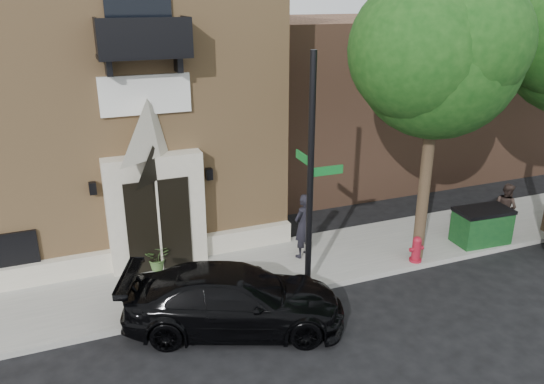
# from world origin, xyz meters

# --- Properties ---
(ground) EXTENTS (120.00, 120.00, 0.00)m
(ground) POSITION_xyz_m (0.00, 0.00, 0.00)
(ground) COLOR black
(ground) RESTS_ON ground
(sidewalk) EXTENTS (42.00, 3.00, 0.15)m
(sidewalk) POSITION_xyz_m (1.00, 1.50, 0.07)
(sidewalk) COLOR gray
(sidewalk) RESTS_ON ground
(church) EXTENTS (12.20, 11.01, 9.30)m
(church) POSITION_xyz_m (-2.99, 7.95, 4.63)
(church) COLOR #A77D4F
(church) RESTS_ON ground
(neighbour_building) EXTENTS (18.00, 8.00, 6.40)m
(neighbour_building) POSITION_xyz_m (12.00, 9.00, 3.20)
(neighbour_building) COLOR brown
(neighbour_building) RESTS_ON ground
(street_tree_left) EXTENTS (4.97, 4.38, 7.77)m
(street_tree_left) POSITION_xyz_m (6.03, 0.35, 5.87)
(street_tree_left) COLOR #38281C
(street_tree_left) RESTS_ON sidewalk
(black_sedan) EXTENTS (5.45, 3.69, 1.47)m
(black_sedan) POSITION_xyz_m (0.10, -0.66, 0.73)
(black_sedan) COLOR black
(black_sedan) RESTS_ON ground
(street_sign) EXTENTS (0.95, 0.95, 5.99)m
(street_sign) POSITION_xyz_m (2.39, 0.22, 3.16)
(street_sign) COLOR black
(street_sign) RESTS_ON sidewalk
(fire_hydrant) EXTENTS (0.44, 0.35, 0.77)m
(fire_hydrant) POSITION_xyz_m (5.79, 0.24, 0.53)
(fire_hydrant) COLOR maroon
(fire_hydrant) RESTS_ON sidewalk
(dumpster) EXTENTS (1.72, 1.05, 1.09)m
(dumpster) POSITION_xyz_m (8.38, 0.55, 0.70)
(dumpster) COLOR #0F3717
(dumpster) RESTS_ON sidewalk
(planter) EXTENTS (0.74, 0.66, 0.75)m
(planter) POSITION_xyz_m (-1.11, 2.49, 0.52)
(planter) COLOR #456731
(planter) RESTS_ON sidewalk
(pedestrian_near) EXTENTS (0.83, 0.72, 1.91)m
(pedestrian_near) POSITION_xyz_m (2.94, 1.73, 1.11)
(pedestrian_near) COLOR black
(pedestrian_near) RESTS_ON sidewalk
(pedestrian_far) EXTENTS (0.70, 0.85, 1.61)m
(pedestrian_far) POSITION_xyz_m (9.65, 0.96, 0.95)
(pedestrian_far) COLOR #342722
(pedestrian_far) RESTS_ON sidewalk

